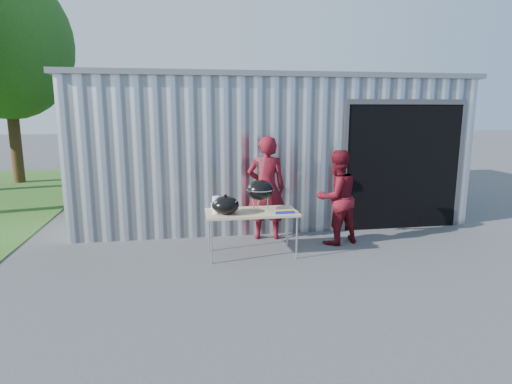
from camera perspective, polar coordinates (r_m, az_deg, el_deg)
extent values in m
plane|color=#434346|center=(6.76, -0.04, -9.87)|extent=(80.00, 80.00, 0.00)
cube|color=silver|center=(11.12, 0.00, 6.28)|extent=(8.00, 6.00, 3.00)
cube|color=slate|center=(11.10, 0.00, 14.27)|extent=(8.20, 6.20, 0.10)
cube|color=black|center=(9.62, 17.40, 3.55)|extent=(2.40, 1.20, 2.50)
cube|color=#4C4C51|center=(9.04, 19.53, 11.26)|extent=(2.52, 0.08, 0.10)
cylinder|color=#442D19|center=(16.22, -29.32, 5.01)|extent=(0.36, 0.36, 2.25)
ellipsoid|color=#1E4C14|center=(16.30, -30.45, 16.66)|extent=(4.11, 4.11, 4.72)
cube|color=tan|center=(7.06, -0.58, -2.75)|extent=(1.50, 0.75, 0.04)
cylinder|color=silver|center=(6.79, -5.96, -6.66)|extent=(0.03, 0.03, 0.71)
cylinder|color=silver|center=(7.00, 5.45, -6.10)|extent=(0.03, 0.03, 0.71)
cylinder|color=silver|center=(7.39, -6.28, -5.20)|extent=(0.03, 0.03, 0.71)
cylinder|color=silver|center=(7.59, 4.22, -4.74)|extent=(0.03, 0.03, 0.71)
ellipsoid|color=black|center=(7.06, 0.53, 0.26)|extent=(0.45, 0.45, 0.34)
cylinder|color=silver|center=(7.06, 0.53, 0.36)|extent=(0.46, 0.46, 0.02)
cylinder|color=silver|center=(7.06, 0.53, 0.46)|extent=(0.44, 0.44, 0.01)
cylinder|color=silver|center=(7.24, 0.33, -1.26)|extent=(0.02, 0.02, 0.24)
cylinder|color=silver|center=(7.02, -0.35, -1.65)|extent=(0.02, 0.02, 0.24)
cylinder|color=silver|center=(7.06, 1.59, -1.58)|extent=(0.02, 0.02, 0.24)
cylinder|color=#CD6749|center=(7.04, -0.53, 0.54)|extent=(0.02, 0.14, 0.02)
cylinder|color=#CD6749|center=(7.04, -0.11, 0.56)|extent=(0.02, 0.14, 0.02)
cylinder|color=#CD6749|center=(7.05, 0.32, 0.57)|extent=(0.02, 0.14, 0.02)
cylinder|color=#CD6749|center=(7.06, 0.74, 0.58)|extent=(0.02, 0.14, 0.02)
cylinder|color=#CD6749|center=(7.07, 1.16, 0.60)|extent=(0.02, 0.14, 0.02)
cylinder|color=#CD6749|center=(7.08, 1.58, 0.61)|extent=(0.02, 0.14, 0.02)
cone|color=silver|center=(7.01, 0.53, 2.88)|extent=(0.20, 0.20, 0.55)
ellipsoid|color=black|center=(6.87, -4.08, -1.76)|extent=(0.44, 0.44, 0.29)
cylinder|color=black|center=(6.84, -4.10, -0.47)|extent=(0.05, 0.05, 0.03)
cylinder|color=white|center=(6.91, -5.34, -1.74)|extent=(0.12, 0.12, 0.28)
cube|color=white|center=(7.21, -5.20, -1.93)|extent=(0.20, 0.15, 0.10)
cube|color=#1D1FBC|center=(6.91, 3.90, -2.70)|extent=(0.32, 0.06, 0.05)
cube|color=yellow|center=(6.90, 3.90, -2.45)|extent=(0.32, 0.06, 0.01)
imported|color=#5E0E18|center=(7.95, 1.39, 0.53)|extent=(0.76, 0.55, 1.93)
imported|color=#5E0E18|center=(7.81, 10.70, -0.71)|extent=(0.97, 0.85, 1.70)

